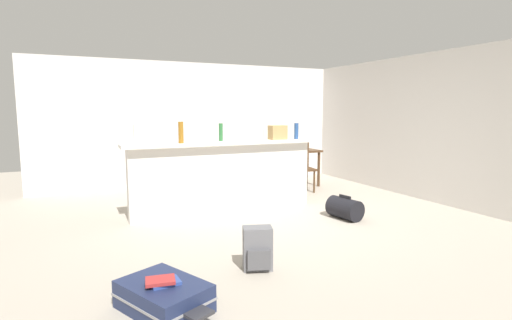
% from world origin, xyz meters
% --- Properties ---
extents(ground_plane, '(13.00, 13.00, 0.05)m').
position_xyz_m(ground_plane, '(0.00, 0.00, -0.03)').
color(ground_plane, '#ADA393').
extents(wall_back, '(6.60, 0.10, 2.50)m').
position_xyz_m(wall_back, '(0.00, 3.05, 1.25)').
color(wall_back, silver).
rests_on(wall_back, ground_plane).
extents(wall_right, '(0.10, 6.00, 2.50)m').
position_xyz_m(wall_right, '(3.05, 0.30, 1.25)').
color(wall_right, silver).
rests_on(wall_right, ground_plane).
extents(partition_half_wall, '(2.80, 0.20, 1.03)m').
position_xyz_m(partition_half_wall, '(-0.41, 0.60, 0.52)').
color(partition_half_wall, silver).
rests_on(partition_half_wall, ground_plane).
extents(bar_countertop, '(2.96, 0.40, 0.05)m').
position_xyz_m(bar_countertop, '(-0.41, 0.60, 1.06)').
color(bar_countertop, white).
rests_on(bar_countertop, partition_half_wall).
extents(bottle_white, '(0.06, 0.06, 0.26)m').
position_xyz_m(bottle_white, '(-1.67, 0.69, 1.21)').
color(bottle_white, silver).
rests_on(bottle_white, bar_countertop).
extents(bottle_amber, '(0.07, 0.07, 0.30)m').
position_xyz_m(bottle_amber, '(-1.08, 0.53, 1.23)').
color(bottle_amber, '#9E661E').
rests_on(bottle_amber, bar_countertop).
extents(bottle_green, '(0.06, 0.06, 0.26)m').
position_xyz_m(bottle_green, '(-0.44, 0.65, 1.22)').
color(bottle_green, '#2D6B38').
rests_on(bottle_green, bar_countertop).
extents(bottle_clear, '(0.06, 0.06, 0.26)m').
position_xyz_m(bottle_clear, '(0.24, 0.52, 1.22)').
color(bottle_clear, silver).
rests_on(bottle_clear, bar_countertop).
extents(bottle_blue, '(0.07, 0.07, 0.25)m').
position_xyz_m(bottle_blue, '(0.79, 0.52, 1.21)').
color(bottle_blue, '#284C89').
rests_on(bottle_blue, bar_countertop).
extents(grocery_bag, '(0.26, 0.18, 0.22)m').
position_xyz_m(grocery_bag, '(0.48, 0.58, 1.19)').
color(grocery_bag, tan).
rests_on(grocery_bag, bar_countertop).
extents(dining_table, '(1.10, 0.80, 0.74)m').
position_xyz_m(dining_table, '(1.54, 2.04, 0.65)').
color(dining_table, '#4C331E').
rests_on(dining_table, ground_plane).
extents(dining_chair_near_partition, '(0.44, 0.44, 0.93)m').
position_xyz_m(dining_chair_near_partition, '(1.48, 1.48, 0.52)').
color(dining_chair_near_partition, '#4C331E').
rests_on(dining_chair_near_partition, ground_plane).
extents(suitcase_flat_navy, '(0.74, 0.89, 0.22)m').
position_xyz_m(suitcase_flat_navy, '(-1.87, -1.95, 0.11)').
color(suitcase_flat_navy, '#1E284C').
rests_on(suitcase_flat_navy, ground_plane).
extents(backpack_grey, '(0.32, 0.30, 0.42)m').
position_xyz_m(backpack_grey, '(-0.87, -1.55, 0.20)').
color(backpack_grey, slate).
rests_on(backpack_grey, ground_plane).
extents(duffel_bag_black, '(0.37, 0.52, 0.34)m').
position_xyz_m(duffel_bag_black, '(1.02, -0.46, 0.15)').
color(duffel_bag_black, black).
rests_on(duffel_bag_black, ground_plane).
extents(book_stack, '(0.27, 0.19, 0.05)m').
position_xyz_m(book_stack, '(-1.88, -1.98, 0.25)').
color(book_stack, '#334C99').
rests_on(book_stack, suitcase_flat_navy).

